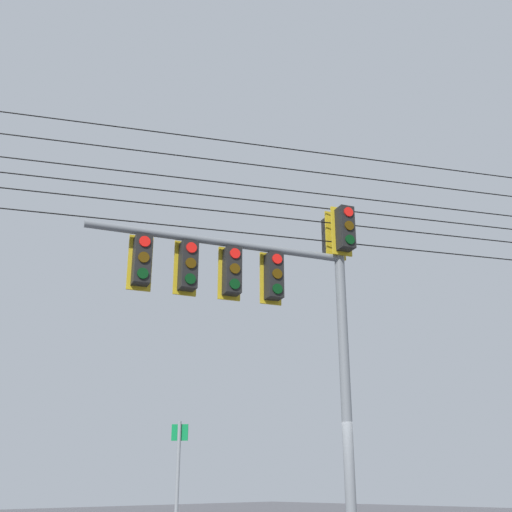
{
  "coord_description": "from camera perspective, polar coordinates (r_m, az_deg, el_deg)",
  "views": [
    {
      "loc": [
        7.15,
        -9.92,
        1.43
      ],
      "look_at": [
        -0.89,
        -1.67,
        5.56
      ],
      "focal_mm": 44.47,
      "sensor_mm": 36.0,
      "label": 1
    }
  ],
  "objects": [
    {
      "name": "overhead_wire_span",
      "position": [
        14.02,
        12.61,
        4.35
      ],
      "size": [
        16.67,
        25.42,
        2.67
      ],
      "color": "black"
    },
    {
      "name": "signal_mast_assembly",
      "position": [
        12.21,
        1.81,
        -2.86
      ],
      "size": [
        2.63,
        4.99,
        6.81
      ],
      "color": "slate",
      "rests_on": "ground"
    },
    {
      "name": "route_sign_primary",
      "position": [
        12.52,
        -7.06,
        -19.25
      ],
      "size": [
        0.27,
        0.22,
        2.53
      ],
      "color": "slate",
      "rests_on": "ground"
    }
  ]
}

